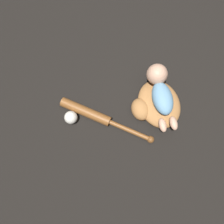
{
  "coord_description": "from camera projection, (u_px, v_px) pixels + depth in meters",
  "views": [
    {
      "loc": [
        -0.29,
        0.42,
        1.24
      ],
      "look_at": [
        0.04,
        0.29,
        0.07
      ],
      "focal_mm": 35.0,
      "sensor_mm": 36.0,
      "label": 1
    }
  ],
  "objects": [
    {
      "name": "baseball_bat",
      "position": [
        95.0,
        116.0,
        1.26
      ],
      "size": [
        0.44,
        0.43,
        0.06
      ],
      "color": "brown",
      "rests_on": "ground"
    },
    {
      "name": "baby_figure",
      "position": [
        160.0,
        90.0,
        1.19
      ],
      "size": [
        0.38,
        0.17,
        0.12
      ],
      "color": "#6693B2",
      "rests_on": "baseball_glove"
    },
    {
      "name": "baseball",
      "position": [
        71.0,
        117.0,
        1.25
      ],
      "size": [
        0.08,
        0.08,
        0.08
      ],
      "color": "silver",
      "rests_on": "ground"
    },
    {
      "name": "ground_plane",
      "position": [
        159.0,
        106.0,
        1.31
      ],
      "size": [
        6.0,
        6.0,
        0.0
      ],
      "primitive_type": "plane",
      "color": "black"
    },
    {
      "name": "baseball_glove",
      "position": [
        156.0,
        105.0,
        1.26
      ],
      "size": [
        0.32,
        0.3,
        0.09
      ],
      "color": "#A8703D",
      "rests_on": "ground"
    }
  ]
}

